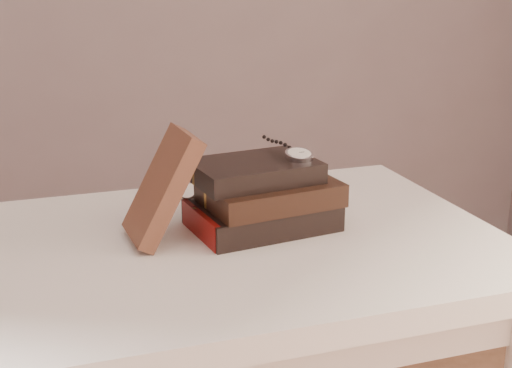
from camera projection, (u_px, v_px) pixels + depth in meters
name	position (u px, v px, depth m)	size (l,w,h in m)	color
table	(186.00, 298.00, 1.12)	(1.00, 0.60, 0.75)	white
book_stack	(263.00, 197.00, 1.15)	(0.24, 0.18, 0.11)	black
journal	(162.00, 187.00, 1.08)	(0.03, 0.11, 0.18)	#48261B
pocket_watch	(297.00, 154.00, 1.14)	(0.05, 0.15, 0.02)	silver
eyeglasses	(199.00, 184.00, 1.17)	(0.11, 0.12, 0.04)	silver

